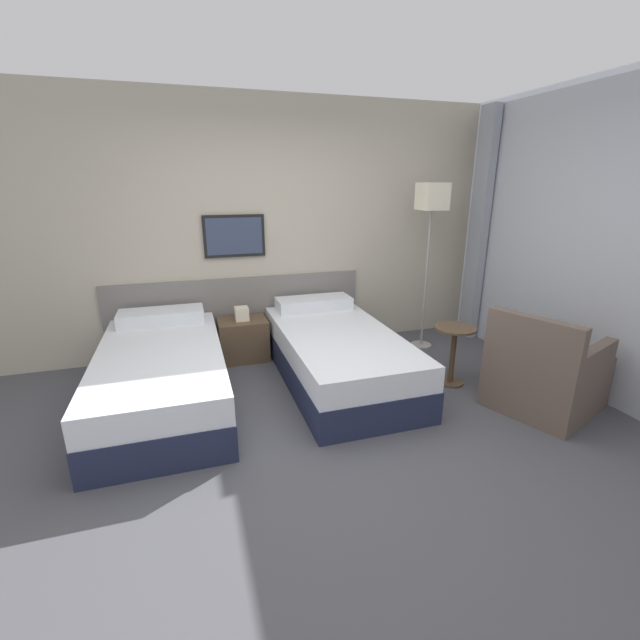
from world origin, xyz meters
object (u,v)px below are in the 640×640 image
(bed_near_door, at_px, (162,375))
(floor_lamp, at_px, (432,207))
(side_table, at_px, (454,345))
(armchair, at_px, (544,376))
(nightstand, at_px, (243,339))
(bed_near_window, at_px, (337,354))

(bed_near_door, distance_m, floor_lamp, 3.18)
(side_table, distance_m, armchair, 0.79)
(nightstand, relative_size, armchair, 0.57)
(floor_lamp, bearing_deg, nightstand, 173.38)
(armchair, bearing_deg, floor_lamp, -13.15)
(floor_lamp, xyz_separation_m, armchair, (0.22, -1.58, -1.29))
(bed_near_door, xyz_separation_m, bed_near_window, (1.59, 0.00, 0.00))
(bed_near_window, xyz_separation_m, armchair, (1.47, -1.05, 0.03))
(side_table, relative_size, armchair, 0.55)
(floor_lamp, height_order, armchair, floor_lamp)
(nightstand, height_order, side_table, nightstand)
(floor_lamp, height_order, side_table, floor_lamp)
(bed_near_window, bearing_deg, floor_lamp, 23.21)
(side_table, bearing_deg, bed_near_window, 157.41)
(bed_near_window, bearing_deg, nightstand, 135.85)
(bed_near_door, distance_m, armchair, 3.24)
(nightstand, distance_m, floor_lamp, 2.46)
(bed_near_door, xyz_separation_m, floor_lamp, (2.84, 0.53, 1.32))
(nightstand, xyz_separation_m, floor_lamp, (2.04, -0.24, 1.35))
(nightstand, xyz_separation_m, armchair, (2.27, -1.82, 0.06))
(bed_near_window, relative_size, floor_lamp, 1.12)
(side_table, height_order, armchair, armchair)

